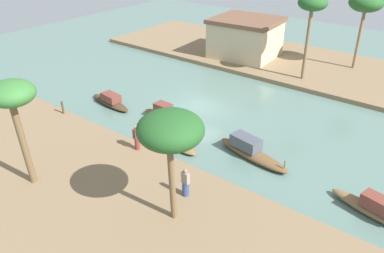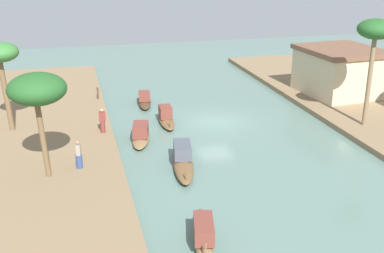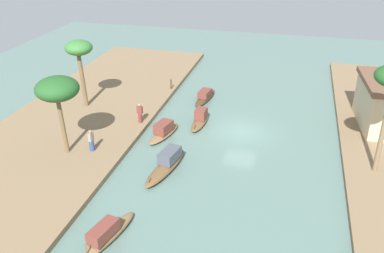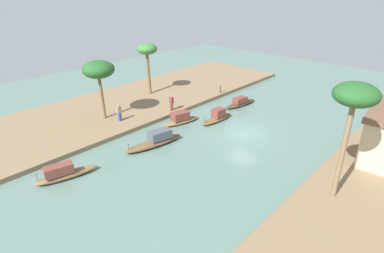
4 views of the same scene
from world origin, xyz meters
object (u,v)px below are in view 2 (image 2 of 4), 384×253
object	(u,v)px
sampan_downstream_large	(166,117)
palm_tree_right_short	(376,33)
sampan_near_left_bank	(144,99)
mooring_post	(98,93)
sampan_upstream_small	(141,134)
palm_tree_left_far	(37,90)
palm_tree_left_near	(1,56)
sampan_foreground	(183,159)
riverside_building	(340,71)
person_by_mooring	(103,121)
person_on_near_bank	(79,156)
sampan_with_tall_canopy	(203,232)

from	to	relation	value
sampan_downstream_large	palm_tree_right_short	xyz separation A→B (m)	(4.88, 13.01, 6.31)
sampan_near_left_bank	mooring_post	distance (m)	3.81
sampan_upstream_small	palm_tree_left_far	size ratio (longest dim) A/B	0.75
sampan_near_left_bank	palm_tree_left_far	xyz separation A→B (m)	(12.69, -7.30, 4.79)
sampan_near_left_bank	sampan_upstream_small	bearing A→B (deg)	-3.47
palm_tree_left_near	sampan_near_left_bank	bearing A→B (deg)	115.89
sampan_near_left_bank	mooring_post	xyz separation A→B (m)	(-1.01, -3.64, 0.52)
palm_tree_left_near	palm_tree_left_far	bearing A→B (deg)	17.89
sampan_foreground	sampan_upstream_small	bearing A→B (deg)	-149.82
palm_tree_left_near	riverside_building	size ratio (longest dim) A/B	0.86
sampan_near_left_bank	palm_tree_right_short	distance (m)	18.11
person_by_mooring	palm_tree_left_far	xyz separation A→B (m)	(5.82, -3.44, 3.96)
sampan_downstream_large	palm_tree_left_near	bearing A→B (deg)	-88.95
sampan_foreground	palm_tree_right_short	bearing A→B (deg)	111.18
palm_tree_left_far	riverside_building	size ratio (longest dim) A/B	0.82
person_by_mooring	person_on_near_bank	bearing A→B (deg)	-106.18
mooring_post	sampan_with_tall_canopy	bearing A→B (deg)	7.84
sampan_near_left_bank	palm_tree_left_near	world-z (taller)	palm_tree_left_near
sampan_upstream_small	person_on_near_bank	distance (m)	5.85
palm_tree_right_short	sampan_downstream_large	bearing A→B (deg)	-110.57
palm_tree_left_far	sampan_with_tall_canopy	bearing A→B (deg)	41.46
sampan_foreground	sampan_upstream_small	size ratio (longest dim) A/B	1.26
sampan_upstream_small	sampan_near_left_bank	bearing A→B (deg)	-178.62
sampan_upstream_small	riverside_building	size ratio (longest dim) A/B	0.62
sampan_downstream_large	sampan_with_tall_canopy	world-z (taller)	sampan_downstream_large
sampan_foreground	mooring_post	bearing A→B (deg)	-154.25
sampan_foreground	person_by_mooring	world-z (taller)	person_by_mooring
sampan_near_left_bank	palm_tree_left_far	world-z (taller)	palm_tree_left_far
sampan_downstream_large	palm_tree_left_near	size ratio (longest dim) A/B	0.70
palm_tree_left_far	riverside_building	bearing A→B (deg)	113.59
sampan_near_left_bank	person_by_mooring	distance (m)	7.93
sampan_downstream_large	sampan_upstream_small	world-z (taller)	sampan_downstream_large
palm_tree_left_near	riverside_building	bearing A→B (deg)	95.14
sampan_upstream_small	person_by_mooring	size ratio (longest dim) A/B	2.56
sampan_with_tall_canopy	sampan_upstream_small	distance (m)	12.22
sampan_downstream_large	person_by_mooring	size ratio (longest dim) A/B	2.49
sampan_upstream_small	person_on_near_bank	xyz separation A→B (m)	(4.15, -4.06, 0.66)
palm_tree_left_near	palm_tree_left_far	xyz separation A→B (m)	(7.91, 2.55, -0.29)
sampan_foreground	riverside_building	size ratio (longest dim) A/B	0.78
sampan_with_tall_canopy	palm_tree_left_near	world-z (taller)	palm_tree_left_near
sampan_foreground	riverside_building	world-z (taller)	riverside_building
person_by_mooring	riverside_building	distance (m)	20.55
palm_tree_left_far	mooring_post	bearing A→B (deg)	165.03
palm_tree_left_far	sampan_upstream_small	bearing A→B (deg)	129.44
sampan_upstream_small	mooring_post	distance (m)	9.20
person_on_near_bank	sampan_downstream_large	bearing A→B (deg)	143.40
sampan_foreground	person_on_near_bank	xyz separation A→B (m)	(-0.50, -5.78, 0.64)
sampan_with_tall_canopy	person_on_near_bank	distance (m)	9.41
person_on_near_bank	palm_tree_left_near	world-z (taller)	palm_tree_left_near
sampan_foreground	sampan_downstream_large	bearing A→B (deg)	-174.20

